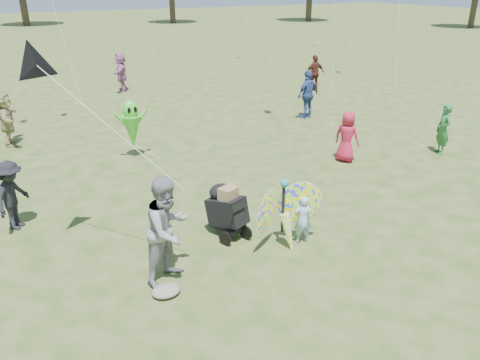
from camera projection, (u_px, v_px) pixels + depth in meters
name	position (u px, v px, depth m)	size (l,w,h in m)	color
ground	(288.00, 257.00, 8.97)	(160.00, 160.00, 0.00)	#51592B
child_girl	(303.00, 219.00, 9.31)	(0.37, 0.24, 1.02)	#97BCD6
adult_man	(168.00, 230.00, 7.98)	(0.95, 0.74, 1.95)	gray
grey_bag	(166.00, 291.00, 7.88)	(0.49, 0.40, 0.16)	slate
crowd_a	(347.00, 137.00, 13.46)	(0.72, 0.47, 1.47)	#AD1B3A
crowd_b	(12.00, 195.00, 9.75)	(0.98, 0.56, 1.51)	black
crowd_c	(308.00, 94.00, 17.66)	(1.06, 0.44, 1.81)	#304985
crowd_d	(6.00, 119.00, 14.72)	(1.60, 0.51, 1.73)	tan
crowd_f	(443.00, 129.00, 14.04)	(0.56, 0.37, 1.53)	#27692F
crowd_h	(315.00, 73.00, 22.03)	(0.99, 0.41, 1.68)	#4F211A
crowd_j	(121.00, 72.00, 21.99)	(1.69, 0.54, 1.82)	#B1659E
jogging_stroller	(226.00, 207.00, 9.57)	(0.74, 1.14, 1.09)	black
butterfly_kite	(285.00, 215.00, 9.05)	(1.74, 0.75, 1.65)	#F62650
delta_kite_rig	(37.00, 66.00, 7.66)	(2.31, 1.95, 2.46)	black
alien_kite	(132.00, 126.00, 13.61)	(1.12, 0.69, 1.74)	green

